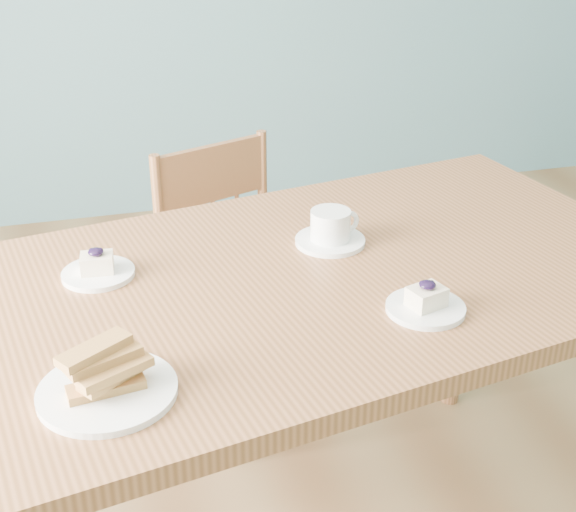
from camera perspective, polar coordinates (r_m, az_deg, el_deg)
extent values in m
cube|color=#9A5F3A|center=(1.67, 2.05, -1.69)|extent=(1.63, 1.11, 0.04)
cylinder|color=#9A5F3A|center=(2.46, 12.19, -2.88)|extent=(0.06, 0.06, 0.76)
cube|color=#9A5F3A|center=(2.34, -2.99, -3.54)|extent=(0.49, 0.48, 0.04)
cylinder|color=#9A5F3A|center=(2.27, -4.22, -10.92)|extent=(0.03, 0.03, 0.38)
cylinder|color=#9A5F3A|center=(2.42, 2.48, -8.11)|extent=(0.03, 0.03, 0.38)
cylinder|color=#9A5F3A|center=(2.49, -8.08, -7.27)|extent=(0.03, 0.03, 0.38)
cylinder|color=#9A5F3A|center=(2.63, -1.74, -4.95)|extent=(0.03, 0.03, 0.38)
cylinder|color=#9A5F3A|center=(2.28, -9.10, 1.98)|extent=(0.03, 0.03, 0.43)
cylinder|color=#9A5F3A|center=(2.44, -1.83, 4.04)|extent=(0.03, 0.03, 0.43)
cube|color=#9A5F3A|center=(2.31, -5.48, 5.87)|extent=(0.32, 0.14, 0.17)
cylinder|color=#9A5F3A|center=(2.36, -6.98, 0.62)|extent=(0.01, 0.01, 0.26)
cylinder|color=#9A5F3A|center=(2.39, -5.26, 1.14)|extent=(0.01, 0.01, 0.26)
cylinder|color=#9A5F3A|center=(2.43, -3.59, 1.64)|extent=(0.01, 0.01, 0.26)
cylinder|color=white|center=(1.53, 9.75, -3.67)|extent=(0.15, 0.15, 0.01)
cube|color=#FFE7C3|center=(1.52, 9.82, -2.88)|extent=(0.08, 0.07, 0.04)
ellipsoid|color=black|center=(1.51, 9.90, -2.02)|extent=(0.03, 0.03, 0.01)
sphere|color=black|center=(1.52, 10.16, -1.93)|extent=(0.01, 0.01, 0.01)
sphere|color=black|center=(1.51, 9.53, -1.97)|extent=(0.01, 0.01, 0.01)
sphere|color=black|center=(1.50, 10.12, -2.18)|extent=(0.01, 0.01, 0.01)
cylinder|color=white|center=(1.68, -13.34, -1.22)|extent=(0.15, 0.15, 0.01)
cube|color=#FFE7C3|center=(1.67, -13.43, -0.49)|extent=(0.07, 0.06, 0.04)
ellipsoid|color=black|center=(1.66, -13.52, 0.29)|extent=(0.03, 0.03, 0.01)
sphere|color=black|center=(1.66, -13.21, 0.37)|extent=(0.01, 0.01, 0.01)
sphere|color=black|center=(1.66, -13.78, 0.34)|extent=(0.01, 0.01, 0.01)
sphere|color=black|center=(1.65, -13.41, 0.16)|extent=(0.01, 0.01, 0.01)
cylinder|color=white|center=(1.77, 3.01, 1.08)|extent=(0.15, 0.15, 0.01)
cylinder|color=white|center=(1.75, 3.04, 2.22)|extent=(0.10, 0.10, 0.07)
cylinder|color=olive|center=(1.74, 3.06, 3.01)|extent=(0.08, 0.08, 0.00)
torus|color=white|center=(1.77, 4.33, 2.45)|extent=(0.05, 0.02, 0.05)
cylinder|color=white|center=(1.33, -12.72, -9.35)|extent=(0.22, 0.22, 0.01)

